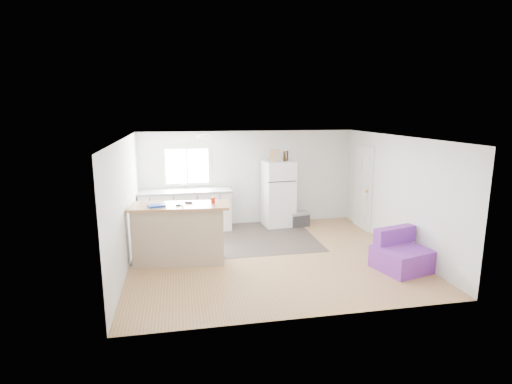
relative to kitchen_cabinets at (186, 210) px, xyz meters
The scene contains 19 objects.
room 2.78m from the kitchen_cabinets, 52.90° to the right, with size 5.51×5.01×2.41m.
vinyl_zone 1.37m from the kitchen_cabinets, 44.99° to the right, with size 4.05×2.50×0.00m, color #372D29.
window 1.09m from the kitchen_cabinets, 76.98° to the left, with size 1.18×0.06×0.98m.
interior_door 4.42m from the kitchen_cabinets, ahead, with size 0.11×0.92×2.10m.
ceiling_fixture 2.12m from the kitchen_cabinets, 65.83° to the right, with size 0.30×0.30×0.07m, color white.
kitchen_cabinets is the anchor object (origin of this frame).
peninsula 2.12m from the kitchen_cabinets, 94.46° to the right, with size 1.93×0.89×1.15m.
refrigerator 2.36m from the kitchen_cabinets, ahead, with size 0.80×0.76×1.67m.
cooler 2.87m from the kitchen_cabinets, ahead, with size 0.53×0.40×0.37m.
purple_seat 5.07m from the kitchen_cabinets, 39.91° to the right, with size 1.07×1.04×0.73m.
cleaner_jug 2.20m from the kitchen_cabinets, 88.53° to the right, with size 0.16×0.12×0.32m.
mop 2.26m from the kitchen_cabinets, 93.40° to the right, with size 0.23×0.34×1.20m.
red_cup 2.29m from the kitchen_cabinets, 76.66° to the right, with size 0.08×0.08×0.12m, color red.
blue_tray 2.36m from the kitchen_cabinets, 104.39° to the right, with size 0.30×0.22×0.04m, color #1239B1.
tool_a 2.14m from the kitchen_cabinets, 88.91° to the right, with size 0.14×0.05×0.03m, color black.
tool_b 2.31m from the kitchen_cabinets, 94.08° to the right, with size 0.10×0.04×0.03m, color black.
cardboard_box 2.56m from the kitchen_cabinets, ahead, with size 0.20×0.10×0.30m, color #A2845C.
bottle_left 2.77m from the kitchen_cabinets, ahead, with size 0.07×0.07×0.25m, color #331C09.
bottle_right 2.85m from the kitchen_cabinets, ahead, with size 0.07×0.07×0.25m, color #331C09.
Camera 1 is at (-1.74, -7.49, 2.92)m, focal length 28.00 mm.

